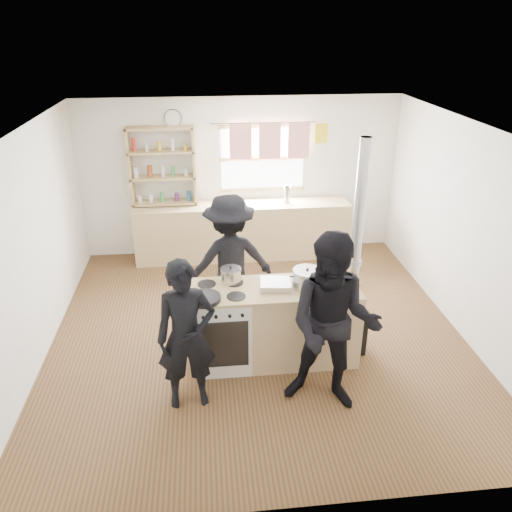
{
  "coord_description": "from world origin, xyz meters",
  "views": [
    {
      "loc": [
        -0.57,
        -5.19,
        3.55
      ],
      "look_at": [
        -0.03,
        -0.1,
        1.1
      ],
      "focal_mm": 35.0,
      "sensor_mm": 36.0,
      "label": 1
    }
  ],
  "objects_px": {
    "skillet_greens": "(204,298)",
    "roast_tray": "(275,284)",
    "person_near_left": "(186,336)",
    "person_far": "(230,261)",
    "flue_heater": "(351,301)",
    "cooking_island": "(276,324)",
    "stockpot_counter": "(307,279)",
    "person_near_right": "(333,325)",
    "bread_board": "(346,280)",
    "stockpot_stove": "(231,275)",
    "thermos": "(287,195)"
  },
  "relations": [
    {
      "from": "thermos",
      "to": "stockpot_counter",
      "type": "bearing_deg",
      "value": -94.9
    },
    {
      "from": "person_near_left",
      "to": "person_near_right",
      "type": "xyz_separation_m",
      "value": [
        1.39,
        -0.16,
        0.14
      ]
    },
    {
      "from": "thermos",
      "to": "skillet_greens",
      "type": "relative_size",
      "value": 0.68
    },
    {
      "from": "roast_tray",
      "to": "stockpot_stove",
      "type": "bearing_deg",
      "value": 159.02
    },
    {
      "from": "stockpot_stove",
      "to": "person_far",
      "type": "height_order",
      "value": "person_far"
    },
    {
      "from": "person_near_left",
      "to": "person_far",
      "type": "bearing_deg",
      "value": 64.85
    },
    {
      "from": "skillet_greens",
      "to": "bread_board",
      "type": "relative_size",
      "value": 1.16
    },
    {
      "from": "stockpot_stove",
      "to": "person_near_left",
      "type": "xyz_separation_m",
      "value": [
        -0.48,
        -0.79,
        -0.22
      ]
    },
    {
      "from": "roast_tray",
      "to": "person_near_left",
      "type": "distance_m",
      "value": 1.14
    },
    {
      "from": "thermos",
      "to": "stockpot_stove",
      "type": "height_order",
      "value": "thermos"
    },
    {
      "from": "person_near_right",
      "to": "bread_board",
      "type": "bearing_deg",
      "value": 86.85
    },
    {
      "from": "cooking_island",
      "to": "person_near_left",
      "type": "relative_size",
      "value": 1.25
    },
    {
      "from": "stockpot_stove",
      "to": "cooking_island",
      "type": "bearing_deg",
      "value": -20.56
    },
    {
      "from": "cooking_island",
      "to": "person_near_left",
      "type": "height_order",
      "value": "person_near_left"
    },
    {
      "from": "stockpot_counter",
      "to": "bread_board",
      "type": "height_order",
      "value": "stockpot_counter"
    },
    {
      "from": "person_near_right",
      "to": "cooking_island",
      "type": "bearing_deg",
      "value": 139.46
    },
    {
      "from": "person_far",
      "to": "roast_tray",
      "type": "bearing_deg",
      "value": 106.56
    },
    {
      "from": "thermos",
      "to": "bread_board",
      "type": "relative_size",
      "value": 0.79
    },
    {
      "from": "cooking_island",
      "to": "skillet_greens",
      "type": "bearing_deg",
      "value": -166.1
    },
    {
      "from": "roast_tray",
      "to": "stockpot_stove",
      "type": "distance_m",
      "value": 0.5
    },
    {
      "from": "cooking_island",
      "to": "roast_tray",
      "type": "bearing_deg",
      "value": 178.23
    },
    {
      "from": "cooking_island",
      "to": "flue_heater",
      "type": "bearing_deg",
      "value": 7.0
    },
    {
      "from": "person_near_left",
      "to": "person_far",
      "type": "xyz_separation_m",
      "value": [
        0.51,
        1.48,
        0.06
      ]
    },
    {
      "from": "bread_board",
      "to": "stockpot_stove",
      "type": "bearing_deg",
      "value": 171.25
    },
    {
      "from": "skillet_greens",
      "to": "stockpot_counter",
      "type": "bearing_deg",
      "value": 8.52
    },
    {
      "from": "skillet_greens",
      "to": "bread_board",
      "type": "bearing_deg",
      "value": 6.71
    },
    {
      "from": "bread_board",
      "to": "person_far",
      "type": "xyz_separation_m",
      "value": [
        -1.21,
        0.88,
        -0.13
      ]
    },
    {
      "from": "bread_board",
      "to": "person_near_right",
      "type": "height_order",
      "value": "person_near_right"
    },
    {
      "from": "stockpot_counter",
      "to": "person_near_right",
      "type": "height_order",
      "value": "person_near_right"
    },
    {
      "from": "bread_board",
      "to": "person_near_left",
      "type": "height_order",
      "value": "person_near_left"
    },
    {
      "from": "bread_board",
      "to": "person_near_right",
      "type": "distance_m",
      "value": 0.83
    },
    {
      "from": "skillet_greens",
      "to": "stockpot_stove",
      "type": "bearing_deg",
      "value": 51.23
    },
    {
      "from": "person_near_right",
      "to": "person_far",
      "type": "xyz_separation_m",
      "value": [
        -0.88,
        1.64,
        -0.08
      ]
    },
    {
      "from": "thermos",
      "to": "roast_tray",
      "type": "height_order",
      "value": "thermos"
    },
    {
      "from": "stockpot_counter",
      "to": "person_near_left",
      "type": "xyz_separation_m",
      "value": [
        -1.28,
        -0.58,
        -0.24
      ]
    },
    {
      "from": "cooking_island",
      "to": "flue_heater",
      "type": "relative_size",
      "value": 0.79
    },
    {
      "from": "stockpot_counter",
      "to": "roast_tray",
      "type": "bearing_deg",
      "value": 175.31
    },
    {
      "from": "roast_tray",
      "to": "flue_heater",
      "type": "xyz_separation_m",
      "value": [
        0.89,
        0.11,
        -0.33
      ]
    },
    {
      "from": "stockpot_stove",
      "to": "person_near_left",
      "type": "distance_m",
      "value": 0.95
    },
    {
      "from": "skillet_greens",
      "to": "person_near_left",
      "type": "bearing_deg",
      "value": -113.89
    },
    {
      "from": "stockpot_counter",
      "to": "person_far",
      "type": "distance_m",
      "value": 1.2
    },
    {
      "from": "person_near_left",
      "to": "person_near_right",
      "type": "bearing_deg",
      "value": -12.86
    },
    {
      "from": "skillet_greens",
      "to": "roast_tray",
      "type": "xyz_separation_m",
      "value": [
        0.76,
        0.19,
        0.01
      ]
    },
    {
      "from": "skillet_greens",
      "to": "person_near_right",
      "type": "bearing_deg",
      "value": -25.61
    },
    {
      "from": "skillet_greens",
      "to": "bread_board",
      "type": "distance_m",
      "value": 1.54
    },
    {
      "from": "thermos",
      "to": "person_far",
      "type": "bearing_deg",
      "value": -118.1
    },
    {
      "from": "stockpot_stove",
      "to": "person_near_right",
      "type": "height_order",
      "value": "person_near_right"
    },
    {
      "from": "skillet_greens",
      "to": "person_far",
      "type": "xyz_separation_m",
      "value": [
        0.32,
        1.06,
        -0.11
      ]
    },
    {
      "from": "roast_tray",
      "to": "person_near_right",
      "type": "relative_size",
      "value": 0.19
    },
    {
      "from": "flue_heater",
      "to": "person_far",
      "type": "distance_m",
      "value": 1.54
    }
  ]
}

